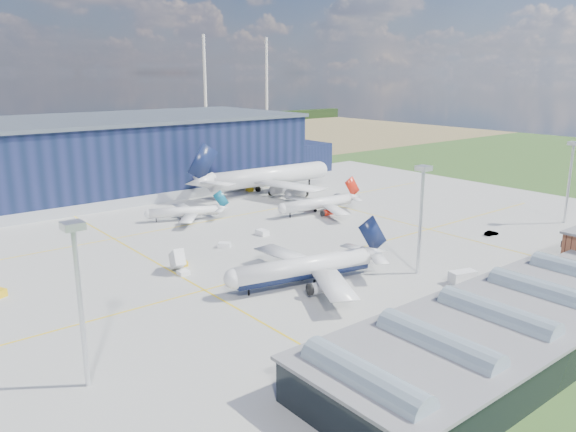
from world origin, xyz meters
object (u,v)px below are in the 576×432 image
object	(u,v)px
airliner_navy	(303,257)
gse_tug_c	(250,189)
airstair	(177,264)
airliner_widebody	(269,167)
light_mast_west	(78,279)
gse_van_a	(399,327)
gse_tug_b	(182,263)
light_mast_east	(571,169)
car_a	(488,299)
airliner_regional	(183,207)
gse_cart_a	(262,233)
car_b	(491,233)
hangar	(134,156)
gse_cart_b	(224,245)
gse_van_c	(463,277)
airliner_red	(317,198)
light_mast_center	(422,202)

from	to	relation	value
airliner_navy	gse_tug_c	size ratio (longest dim) A/B	12.52
airstair	airliner_widebody	bearing A→B (deg)	52.52
light_mast_west	gse_van_a	xyz separation A→B (m)	(45.00, -16.00, -14.35)
gse_tug_b	gse_tug_c	world-z (taller)	gse_tug_c
light_mast_east	car_a	world-z (taller)	light_mast_east
airliner_widebody	airliner_regional	xyz separation A→B (m)	(-41.82, -15.00, -5.41)
gse_cart_a	airstair	world-z (taller)	airstair
gse_tug_c	airstair	world-z (taller)	airstair
car_b	light_mast_east	bearing A→B (deg)	-89.96
car_a	gse_van_a	bearing A→B (deg)	99.20
light_mast_west	hangar	bearing A→B (deg)	63.29
airliner_navy	gse_cart_b	world-z (taller)	airliner_navy
gse_tug_c	car_b	world-z (taller)	gse_tug_c
gse_tug_b	airliner_navy	bearing A→B (deg)	-53.79
light_mast_east	airliner_regional	size ratio (longest dim) A/B	0.93
airliner_regional	gse_tug_c	world-z (taller)	airliner_regional
gse_cart_b	gse_van_c	xyz separation A→B (m)	(24.31, -50.33, 0.66)
airliner_navy	airstair	xyz separation A→B (m)	(-15.56, 22.89, -4.32)
airliner_navy	gse_van_a	world-z (taller)	airliner_navy
airliner_widebody	gse_van_a	xyz separation A→B (m)	(-49.75, -101.00, -8.37)
airliner_regional	gse_van_c	size ratio (longest dim) A/B	4.57
hangar	airliner_widebody	xyz separation A→B (m)	(31.94, -39.80, -2.17)
gse_cart_a	airliner_navy	bearing A→B (deg)	-115.62
airliner_red	car_a	distance (m)	72.98
hangar	gse_tug_b	xyz separation A→B (m)	(-29.07, -89.17, -11.04)
airstair	airliner_navy	bearing A→B (deg)	-42.65
airliner_navy	gse_tug_b	distance (m)	29.36
airliner_regional	gse_van_a	world-z (taller)	airliner_regional
gse_tug_b	gse_van_a	xyz separation A→B (m)	(11.26, -51.64, 0.50)
gse_tug_b	airliner_red	bearing A→B (deg)	26.64
gse_tug_c	airstair	size ratio (longest dim) A/B	0.54
airliner_regional	gse_cart_a	world-z (taller)	airliner_regional
light_mast_center	airliner_widebody	xyz separation A→B (m)	(24.75, 85.00, -5.98)
airliner_red	gse_tug_b	size ratio (longest dim) A/B	11.34
gse_tug_b	gse_cart_a	distance (m)	29.01
airliner_regional	car_a	size ratio (longest dim) A/B	6.57
light_mast_center	gse_cart_b	size ratio (longest dim) A/B	7.77
hangar	light_mast_east	xyz separation A→B (m)	(72.19, -124.80, 3.82)
gse_tug_b	gse_cart_b	bearing A→B (deg)	30.15
gse_tug_c	airstair	bearing A→B (deg)	-124.43
gse_tug_c	gse_cart_b	bearing A→B (deg)	-119.23
airstair	airliner_regional	bearing A→B (deg)	72.70
car_a	airliner_regional	bearing A→B (deg)	23.78
gse_van_c	car_a	distance (m)	9.79
car_a	gse_tug_b	bearing A→B (deg)	46.60
airstair	gse_van_c	bearing A→B (deg)	-32.35
light_mast_east	airstair	distance (m)	109.87
gse_tug_c	car_b	size ratio (longest dim) A/B	0.76
gse_cart_b	airliner_navy	bearing A→B (deg)	-137.55
airliner_navy	gse_cart_a	world-z (taller)	airliner_navy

